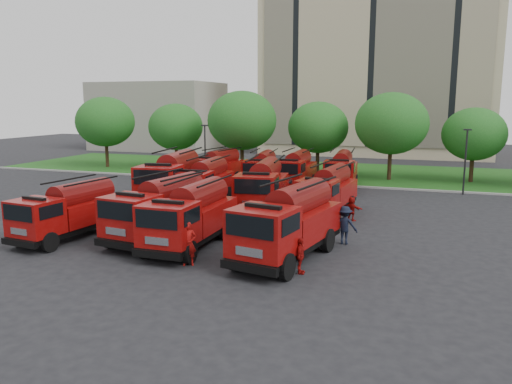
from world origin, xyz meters
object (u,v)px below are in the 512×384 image
Objects in this scene: fire_truck_6 at (263,187)px; firefighter_1 at (178,254)px; firefighter_4 at (148,207)px; fire_truck_2 at (191,216)px; fire_truck_10 at (295,170)px; fire_truck_0 at (69,211)px; fire_truck_9 at (262,170)px; fire_truck_8 at (217,167)px; firefighter_5 at (351,220)px; fire_truck_11 at (341,171)px; firefighter_0 at (189,265)px; firefighter_2 at (300,274)px; fire_truck_5 at (205,183)px; fire_truck_1 at (160,209)px; fire_truck_3 at (289,223)px; firefighter_3 at (344,244)px; fire_truck_4 at (173,178)px; fire_truck_7 at (328,191)px.

fire_truck_6 is 4.24× the size of firefighter_1.
fire_truck_6 reaches higher than firefighter_4.
fire_truck_10 is at bearing 87.97° from fire_truck_2.
fire_truck_10 is at bearing 74.59° from fire_truck_0.
fire_truck_8 is at bearing 170.11° from fire_truck_9.
fire_truck_10 is (7.14, -0.12, 0.06)m from fire_truck_8.
fire_truck_10 reaches higher than fire_truck_8.
fire_truck_8 is 16.65m from firefighter_5.
fire_truck_11 is 3.50× the size of firefighter_0.
fire_truck_6 reaches higher than firefighter_0.
firefighter_2 is 10.37m from firefighter_5.
firefighter_0 is at bearing 94.53° from firefighter_5.
fire_truck_1 is at bearing -85.00° from fire_truck_5.
fire_truck_11 is at bearing 102.84° from fire_truck_3.
fire_truck_11 is (6.49, 1.11, 0.07)m from fire_truck_9.
fire_truck_9 is 0.97× the size of fire_truck_11.
firefighter_4 is (-14.24, 4.73, 0.00)m from firefighter_3.
fire_truck_10 is 11.71m from firefighter_5.
fire_truck_8 is at bearing 85.35° from fire_truck_4.
fire_truck_0 is 8.38m from firefighter_0.
fire_truck_0 is 4.47× the size of firefighter_5.
firefighter_2 is (8.28, -20.15, -1.48)m from fire_truck_9.
firefighter_5 is (12.74, -1.12, -1.81)m from fire_truck_4.
fire_truck_4 reaches higher than fire_truck_6.
fire_truck_5 is (-3.66, 9.58, 0.00)m from fire_truck_2.
fire_truck_3 is 19.39m from fire_truck_11.
fire_truck_2 is 0.90× the size of fire_truck_3.
fire_truck_9 is at bearing 5.81° from fire_truck_8.
fire_truck_9 reaches higher than firefighter_1.
fire_truck_4 reaches higher than firefighter_4.
fire_truck_7 is 3.46× the size of firefighter_0.
firefighter_4 is at bearing -155.07° from fire_truck_5.
fire_truck_8 is 10.66m from firefighter_4.
fire_truck_4 reaches higher than firefighter_5.
fire_truck_10 is 0.98× the size of fire_truck_11.
fire_truck_5 is (-8.74, 9.86, -0.11)m from fire_truck_3.
fire_truck_4 is at bearing 122.89° from fire_truck_2.
fire_truck_7 is (7.22, 8.57, -0.09)m from fire_truck_1.
fire_truck_10 is 21.01m from firefighter_2.
fire_truck_3 is 0.94× the size of fire_truck_4.
fire_truck_7 is 6.95m from firefighter_3.
fire_truck_11 is (3.44, 10.30, -0.13)m from fire_truck_6.
fire_truck_0 reaches higher than firefighter_4.
fire_truck_1 is 8.59m from firefighter_4.
fire_truck_3 is 5.53m from firefighter_1.
fire_truck_6 is at bearing -42.00° from firefighter_3.
fire_truck_1 is 4.06× the size of firefighter_1.
fire_truck_4 reaches higher than fire_truck_0.
fire_truck_10 is 4.41× the size of firefighter_2.
firefighter_5 is at bearing -84.59° from firefighter_3.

